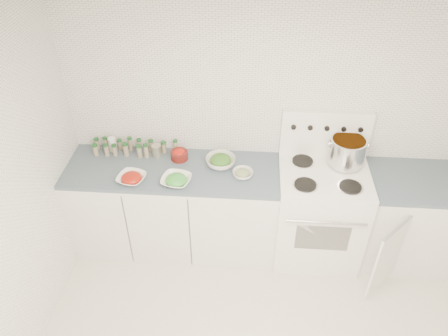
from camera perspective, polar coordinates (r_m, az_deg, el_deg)
room_walls at (r=2.40m, az=6.88°, el=-6.13°), size 3.54×3.04×2.52m
counter_left at (r=4.08m, az=-6.36°, el=-5.11°), size 1.85×0.62×0.90m
stove at (r=4.04m, az=12.23°, el=-5.51°), size 0.76×0.70×1.36m
counter_right at (r=4.28m, az=23.14°, el=-6.19°), size 0.89×0.91×0.90m
stock_pot at (r=3.83m, az=15.78°, el=2.25°), size 0.33×0.31×0.23m
bowl_tomato at (r=3.69m, az=-12.00°, el=-1.31°), size 0.28×0.28×0.08m
bowl_snowpea at (r=3.61m, az=-6.27°, el=-1.57°), size 0.28×0.28×0.08m
bowl_broccoli at (r=3.77m, az=-0.45°, el=0.93°), size 0.27×0.27×0.10m
bowl_zucchini at (r=3.66m, az=2.48°, el=-0.72°), size 0.21×0.21×0.07m
bowl_pepper at (r=3.87m, az=-5.87°, el=1.77°), size 0.15×0.15×0.09m
salt_canister at (r=4.06m, az=-14.34°, el=3.00°), size 0.09×0.09×0.14m
tin_can at (r=3.92m, az=-8.78°, el=2.24°), size 0.11×0.11×0.11m
spice_cluster at (r=4.00m, az=-12.28°, el=2.65°), size 0.76×0.16×0.14m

